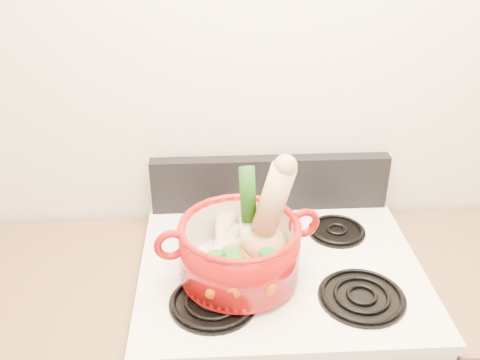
{
  "coord_description": "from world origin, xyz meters",
  "views": [
    {
      "loc": [
        -0.18,
        0.2,
        1.87
      ],
      "look_at": [
        -0.12,
        1.31,
        1.26
      ],
      "focal_mm": 40.0,
      "sensor_mm": 36.0,
      "label": 1
    }
  ],
  "objects": [
    {
      "name": "squash",
      "position": [
        -0.05,
        1.36,
        1.14
      ],
      "size": [
        0.21,
        0.16,
        0.3
      ],
      "primitive_type": null,
      "rotation": [
        0.0,
        0.28,
        0.22
      ],
      "color": "tan",
      "rests_on": "dutch_oven"
    },
    {
      "name": "parsnip_4",
      "position": [
        -0.17,
        1.38,
        1.05
      ],
      "size": [
        0.11,
        0.23,
        0.06
      ],
      "primitive_type": "cone",
      "rotation": [
        1.66,
        0.0,
        -0.3
      ],
      "color": "beige",
      "rests_on": "dutch_oven"
    },
    {
      "name": "wall_back",
      "position": [
        0.0,
        1.75,
        1.3
      ],
      "size": [
        3.5,
        0.02,
        2.6
      ],
      "primitive_type": "cube",
      "color": "white",
      "rests_on": "floor"
    },
    {
      "name": "parsnip_3",
      "position": [
        -0.2,
        1.32,
        1.04
      ],
      "size": [
        0.17,
        0.13,
        0.05
      ],
      "primitive_type": "cone",
      "rotation": [
        1.66,
        0.0,
        -0.98
      ],
      "color": "beige",
      "rests_on": "dutch_oven"
    },
    {
      "name": "carrot_3",
      "position": [
        -0.13,
        1.25,
        1.03
      ],
      "size": [
        0.06,
        0.16,
        0.05
      ],
      "primitive_type": "cone",
      "rotation": [
        1.66,
        0.0,
        -0.21
      ],
      "color": "#B74509",
      "rests_on": "dutch_oven"
    },
    {
      "name": "control_backsplash",
      "position": [
        0.0,
        1.7,
        1.04
      ],
      "size": [
        0.76,
        0.05,
        0.18
      ],
      "primitive_type": "cube",
      "color": "black",
      "rests_on": "cooktop"
    },
    {
      "name": "carrot_0",
      "position": [
        -0.15,
        1.32,
        1.02
      ],
      "size": [
        0.06,
        0.18,
        0.05
      ],
      "primitive_type": "cone",
      "rotation": [
        1.66,
        0.0,
        0.11
      ],
      "color": "#D35E0A",
      "rests_on": "dutch_oven"
    },
    {
      "name": "ginger",
      "position": [
        -0.12,
        1.4,
        1.02
      ],
      "size": [
        0.09,
        0.08,
        0.05
      ],
      "primitive_type": "ellipsoid",
      "rotation": [
        0.0,
        0.0,
        -0.2
      ],
      "color": "tan",
      "rests_on": "dutch_oven"
    },
    {
      "name": "parsnip_0",
      "position": [
        -0.19,
        1.35,
        1.02
      ],
      "size": [
        0.14,
        0.22,
        0.06
      ],
      "primitive_type": "cone",
      "rotation": [
        1.66,
        0.0,
        -0.46
      ],
      "color": "beige",
      "rests_on": "dutch_oven"
    },
    {
      "name": "pot_handle_right",
      "position": [
        0.05,
        1.37,
        1.1
      ],
      "size": [
        0.09,
        0.04,
        0.09
      ],
      "primitive_type": "torus",
      "rotation": [
        1.57,
        0.0,
        0.23
      ],
      "color": "#980B0A",
      "rests_on": "dutch_oven"
    },
    {
      "name": "parsnip_1",
      "position": [
        -0.19,
        1.34,
        1.03
      ],
      "size": [
        0.16,
        0.19,
        0.06
      ],
      "primitive_type": "cone",
      "rotation": [
        1.66,
        0.0,
        -0.69
      ],
      "color": "beige",
      "rests_on": "dutch_oven"
    },
    {
      "name": "burner_front_right",
      "position": [
        0.19,
        1.24,
        0.96
      ],
      "size": [
        0.22,
        0.22,
        0.02
      ],
      "primitive_type": "cylinder",
      "color": "black",
      "rests_on": "cooktop"
    },
    {
      "name": "carrot_2",
      "position": [
        -0.09,
        1.28,
        1.03
      ],
      "size": [
        0.11,
        0.19,
        0.05
      ],
      "primitive_type": "cone",
      "rotation": [
        1.66,
        0.0,
        0.42
      ],
      "color": "orange",
      "rests_on": "dutch_oven"
    },
    {
      "name": "parsnip_5",
      "position": [
        -0.17,
        1.36,
        1.05
      ],
      "size": [
        0.06,
        0.23,
        0.06
      ],
      "primitive_type": "cone",
      "rotation": [
        1.66,
        0.0,
        -0.06
      ],
      "color": "beige",
      "rests_on": "dutch_oven"
    },
    {
      "name": "cooktop",
      "position": [
        0.0,
        1.4,
        0.93
      ],
      "size": [
        0.78,
        0.67,
        0.03
      ],
      "primitive_type": "cube",
      "color": "silver",
      "rests_on": "stove_body"
    },
    {
      "name": "leek",
      "position": [
        -0.09,
        1.37,
        1.13
      ],
      "size": [
        0.06,
        0.1,
        0.27
      ],
      "primitive_type": "cylinder",
      "rotation": [
        -0.21,
        0.0,
        0.16
      ],
      "color": "silver",
      "rests_on": "dutch_oven"
    },
    {
      "name": "burner_back_left",
      "position": [
        -0.19,
        1.54,
        0.96
      ],
      "size": [
        0.17,
        0.17,
        0.02
      ],
      "primitive_type": "cylinder",
      "color": "black",
      "rests_on": "cooktop"
    },
    {
      "name": "pot_handle_left",
      "position": [
        -0.29,
        1.29,
        1.1
      ],
      "size": [
        0.09,
        0.04,
        0.09
      ],
      "primitive_type": "torus",
      "rotation": [
        1.57,
        0.0,
        0.23
      ],
      "color": "#980B0A",
      "rests_on": "dutch_oven"
    },
    {
      "name": "burner_front_left",
      "position": [
        -0.19,
        1.24,
        0.96
      ],
      "size": [
        0.22,
        0.22,
        0.02
      ],
      "primitive_type": "cylinder",
      "color": "black",
      "rests_on": "cooktop"
    },
    {
      "name": "parsnip_2",
      "position": [
        -0.14,
        1.36,
        1.03
      ],
      "size": [
        0.07,
        0.17,
        0.05
      ],
      "primitive_type": "cone",
      "rotation": [
        1.66,
        0.0,
        -0.23
      ],
      "color": "beige",
      "rests_on": "dutch_oven"
    },
    {
      "name": "carrot_1",
      "position": [
        -0.18,
        1.26,
        1.02
      ],
      "size": [
        0.05,
        0.14,
        0.04
      ],
      "primitive_type": "cone",
      "rotation": [
        1.66,
        0.0,
        -0.12
      ],
      "color": "#C54A09",
      "rests_on": "dutch_oven"
    },
    {
      "name": "burner_back_right",
      "position": [
        0.19,
        1.54,
        0.96
      ],
      "size": [
        0.17,
        0.17,
        0.02
      ],
      "primitive_type": "cylinder",
      "color": "black",
      "rests_on": "cooktop"
    },
    {
      "name": "dutch_oven",
      "position": [
        -0.12,
        1.33,
        1.05
      ],
      "size": [
        0.38,
        0.38,
        0.15
      ],
      "primitive_type": "cylinder",
      "rotation": [
        0.0,
        0.0,
        0.23
      ],
      "color": "#980B0A",
      "rests_on": "burner_front_left"
    }
  ]
}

